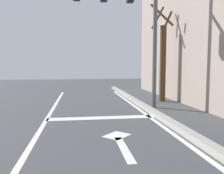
# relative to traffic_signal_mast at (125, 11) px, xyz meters

# --- Properties ---
(lane_line_center) EXTENTS (0.12, 20.00, 0.01)m
(lane_line_center) POSITION_rel_traffic_signal_mast_xyz_m (-2.64, -4.47, -3.55)
(lane_line_center) COLOR silver
(lane_line_center) RESTS_ON ground
(lane_line_curbside) EXTENTS (0.12, 20.00, 0.01)m
(lane_line_curbside) POSITION_rel_traffic_signal_mast_xyz_m (0.46, -4.47, -3.55)
(lane_line_curbside) COLOR silver
(lane_line_curbside) RESTS_ON ground
(stop_bar) EXTENTS (3.26, 0.40, 0.01)m
(stop_bar) POSITION_rel_traffic_signal_mast_xyz_m (-1.01, -1.50, -3.55)
(stop_bar) COLOR silver
(stop_bar) RESTS_ON ground
(lane_arrow_stem) EXTENTS (0.16, 1.40, 0.01)m
(lane_arrow_stem) POSITION_rel_traffic_signal_mast_xyz_m (-0.85, -4.17, -3.55)
(lane_arrow_stem) COLOR silver
(lane_arrow_stem) RESTS_ON ground
(lane_arrow_head) EXTENTS (0.71, 0.71, 0.01)m
(lane_arrow_head) POSITION_rel_traffic_signal_mast_xyz_m (-0.85, -3.32, -3.55)
(lane_arrow_head) COLOR silver
(lane_arrow_head) RESTS_ON ground
(curb_strip) EXTENTS (0.24, 24.00, 0.14)m
(curb_strip) POSITION_rel_traffic_signal_mast_xyz_m (0.71, -4.47, -3.48)
(curb_strip) COLOR #9D9A90
(curb_strip) RESTS_ON ground
(traffic_signal_mast) EXTENTS (3.89, 0.34, 4.98)m
(traffic_signal_mast) POSITION_rel_traffic_signal_mast_xyz_m (0.00, 0.00, 0.00)
(traffic_signal_mast) COLOR #565B5B
(traffic_signal_mast) RESTS_ON ground
(roadside_tree) EXTENTS (1.04, 1.12, 4.27)m
(roadside_tree) POSITION_rel_traffic_signal_mast_xyz_m (2.01, 1.51, -1.65)
(roadside_tree) COLOR #52351F
(roadside_tree) RESTS_ON ground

